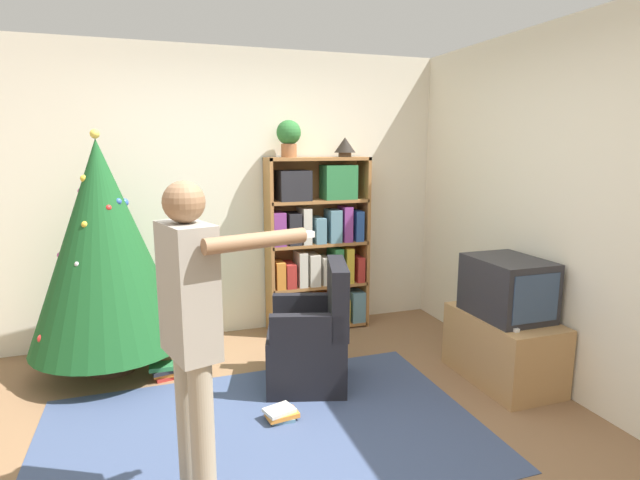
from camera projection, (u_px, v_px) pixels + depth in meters
The scene contains 15 objects.
ground_plane at pixel (286, 447), 2.93m from camera, with size 14.00×14.00×0.00m, color #846042.
wall_back at pixel (228, 195), 4.58m from camera, with size 8.00×0.10×2.60m.
wall_right at pixel (584, 213), 3.35m from camera, with size 0.10×8.00×2.60m.
area_rug at pixel (264, 433), 3.07m from camera, with size 2.68×1.72×0.01m.
bookshelf at pixel (316, 248), 4.72m from camera, with size 0.96×0.29×1.64m.
tv_stand at pixel (503, 348), 3.74m from camera, with size 0.50×0.85×0.51m.
television at pixel (507, 287), 3.65m from camera, with size 0.45×0.59×0.43m.
game_remote at pixel (512, 328), 3.40m from camera, with size 0.04×0.12×0.02m.
christmas_tree at pixel (104, 245), 3.77m from camera, with size 1.17×1.17×1.86m.
armchair at pixel (312, 342), 3.66m from camera, with size 0.70×0.70×0.92m.
standing_person at pixel (192, 325), 2.25m from camera, with size 0.71×0.45×1.60m.
potted_plant at pixel (289, 136), 4.45m from camera, with size 0.22×0.22×0.33m.
table_lamp at pixel (345, 146), 4.64m from camera, with size 0.20×0.20×0.18m.
book_pile_near_tree at pixel (164, 370), 3.79m from camera, with size 0.21×0.19×0.12m.
book_pile_by_chair at pixel (281, 414), 3.21m from camera, with size 0.23×0.18×0.08m.
Camera 1 is at (-0.66, -2.58, 1.74)m, focal length 28.00 mm.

